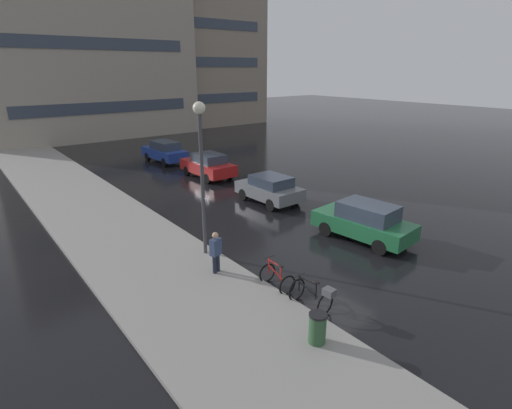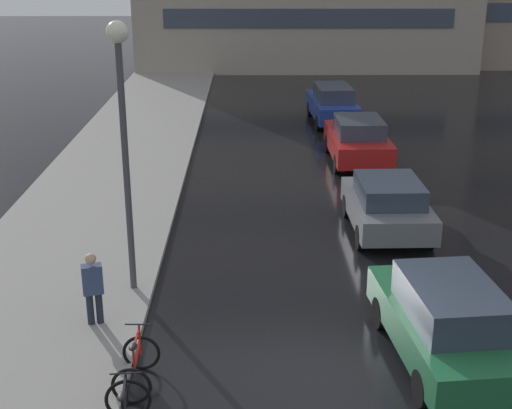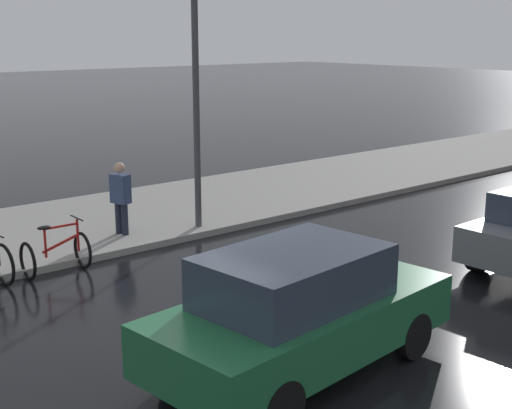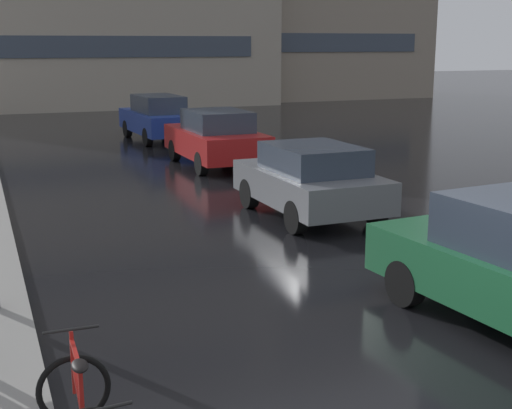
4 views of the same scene
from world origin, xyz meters
name	(u,v)px [view 4 (image 4 of 4)]	position (x,y,z in m)	size (l,w,h in m)	color
ground_plane	(403,377)	(0.00, 0.00, 0.00)	(140.00, 140.00, 0.00)	black
car_grey	(311,179)	(2.24, 6.93, 0.78)	(2.02, 3.79, 1.50)	slate
car_red	(216,138)	(2.39, 13.54, 0.82)	(1.99, 4.27, 1.62)	#AD1919
car_blue	(157,117)	(2.15, 19.61, 0.84)	(1.98, 4.47, 1.65)	navy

